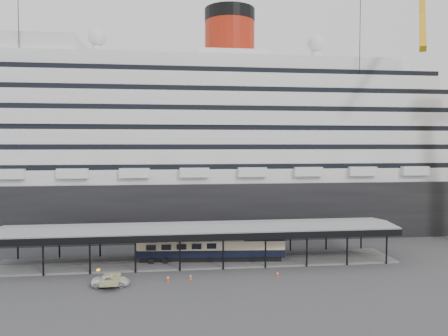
{
  "coord_description": "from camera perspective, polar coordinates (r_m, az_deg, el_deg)",
  "views": [
    {
      "loc": [
        -4.1,
        -56.32,
        16.65
      ],
      "look_at": [
        3.88,
        8.0,
        13.25
      ],
      "focal_mm": 35.0,
      "sensor_mm": 36.0,
      "label": 1
    }
  ],
  "objects": [
    {
      "name": "traffic_cone_mid",
      "position": [
        55.87,
        -4.4,
        -13.98
      ],
      "size": [
        0.37,
        0.37,
        0.68
      ],
      "rotation": [
        0.0,
        0.0,
        0.06
      ],
      "color": "#DE5E0C",
      "rests_on": "ground"
    },
    {
      "name": "platform_canopy",
      "position": [
        63.09,
        -3.21,
        -10.09
      ],
      "size": [
        56.0,
        9.18,
        5.3
      ],
      "color": "slate",
      "rests_on": "ground"
    },
    {
      "name": "port_truck",
      "position": [
        54.9,
        -14.56,
        -14.09
      ],
      "size": [
        4.43,
        2.12,
        1.22
      ],
      "primitive_type": "imported",
      "rotation": [
        0.0,
        0.0,
        1.59
      ],
      "color": "silver",
      "rests_on": "ground"
    },
    {
      "name": "traffic_cone_left",
      "position": [
        55.36,
        -7.34,
        -14.09
      ],
      "size": [
        0.51,
        0.51,
        0.8
      ],
      "rotation": [
        0.0,
        0.0,
        0.27
      ],
      "color": "red",
      "rests_on": "ground"
    },
    {
      "name": "pullman_carriage",
      "position": [
        63.18,
        -1.76,
        -9.94
      ],
      "size": [
        21.07,
        4.55,
        20.53
      ],
      "rotation": [
        0.0,
        0.0,
        -0.09
      ],
      "color": "black",
      "rests_on": "ground"
    },
    {
      "name": "ground",
      "position": [
        58.87,
        -2.87,
        -13.43
      ],
      "size": [
        200.0,
        200.0,
        0.0
      ],
      "primitive_type": "plane",
      "color": "#3D3D40",
      "rests_on": "ground"
    },
    {
      "name": "cruise_ship",
      "position": [
        88.43,
        -4.39,
        4.09
      ],
      "size": [
        130.0,
        30.0,
        43.9
      ],
      "color": "black",
      "rests_on": "ground"
    },
    {
      "name": "traffic_cone_right",
      "position": [
        57.23,
        7.01,
        -13.57
      ],
      "size": [
        0.47,
        0.47,
        0.7
      ],
      "rotation": [
        0.0,
        0.0,
        -0.38
      ],
      "color": "#F7310D",
      "rests_on": "ground"
    }
  ]
}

